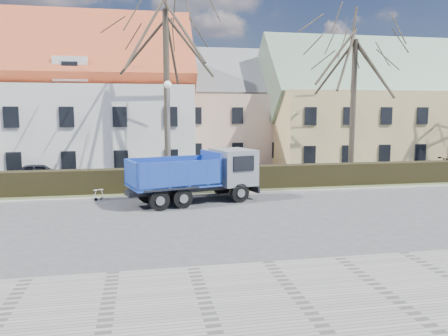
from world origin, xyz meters
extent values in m
plane|color=#424244|center=(0.00, 0.00, 0.00)|extent=(120.00, 120.00, 0.00)
cube|color=gray|center=(0.00, -8.50, 0.04)|extent=(80.00, 5.00, 0.08)
cube|color=#9E9990|center=(0.00, 4.60, 0.06)|extent=(80.00, 0.30, 0.12)
cube|color=#3F4A2A|center=(0.00, 6.20, 0.05)|extent=(80.00, 3.00, 0.10)
cube|color=black|center=(0.00, 6.00, 0.65)|extent=(60.00, 0.90, 1.30)
imported|color=black|center=(-9.83, 10.89, 0.61)|extent=(3.69, 1.80, 1.21)
camera|label=1|loc=(-3.61, -17.97, 4.52)|focal=35.00mm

